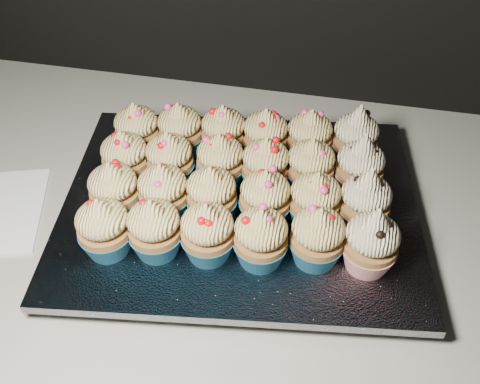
{
  "coord_description": "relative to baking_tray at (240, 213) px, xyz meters",
  "views": [
    {
      "loc": [
        0.29,
        1.21,
        1.43
      ],
      "look_at": [
        0.19,
        1.69,
        0.95
      ],
      "focal_mm": 40.0,
      "sensor_mm": 36.0,
      "label": 1
    }
  ],
  "objects": [
    {
      "name": "baking_tray",
      "position": [
        0.0,
        0.0,
        0.0
      ],
      "size": [
        0.46,
        0.37,
        0.02
      ],
      "primitive_type": "cube",
      "rotation": [
        0.0,
        0.0,
        0.13
      ],
      "color": "black",
      "rests_on": "worktop"
    },
    {
      "name": "cupcake_22",
      "position": [
        0.08,
        0.1,
        0.06
      ],
      "size": [
        0.06,
        0.06,
        0.08
      ],
      "color": "#1C6084",
      "rests_on": "foil_lining"
    },
    {
      "name": "cupcake_10",
      "position": [
        0.1,
        -0.02,
        0.06
      ],
      "size": [
        0.06,
        0.06,
        0.08
      ],
      "color": "#1C6084",
      "rests_on": "foil_lining"
    },
    {
      "name": "foil_lining",
      "position": [
        0.0,
        0.0,
        0.02
      ],
      "size": [
        0.5,
        0.41,
        0.01
      ],
      "primitive_type": "cube",
      "rotation": [
        0.0,
        0.0,
        0.13
      ],
      "color": "silver",
      "rests_on": "baking_tray"
    },
    {
      "name": "cupcake_14",
      "position": [
        -0.03,
        0.03,
        0.06
      ],
      "size": [
        0.06,
        0.06,
        0.08
      ],
      "color": "#1C6084",
      "rests_on": "foil_lining"
    },
    {
      "name": "cupcake_7",
      "position": [
        -0.09,
        -0.04,
        0.06
      ],
      "size": [
        0.06,
        0.06,
        0.08
      ],
      "color": "#1C6084",
      "rests_on": "foil_lining"
    },
    {
      "name": "cupcake_16",
      "position": [
        0.08,
        0.04,
        0.06
      ],
      "size": [
        0.06,
        0.06,
        0.08
      ],
      "color": "#1C6084",
      "rests_on": "foil_lining"
    },
    {
      "name": "cupcake_3",
      "position": [
        0.04,
        -0.09,
        0.06
      ],
      "size": [
        0.06,
        0.06,
        0.08
      ],
      "color": "#1C6084",
      "rests_on": "foil_lining"
    },
    {
      "name": "cupcake_0",
      "position": [
        -0.14,
        -0.11,
        0.06
      ],
      "size": [
        0.06,
        0.06,
        0.08
      ],
      "color": "#1C6084",
      "rests_on": "foil_lining"
    },
    {
      "name": "cupcake_19",
      "position": [
        -0.1,
        0.08,
        0.06
      ],
      "size": [
        0.06,
        0.06,
        0.08
      ],
      "color": "#1C6084",
      "rests_on": "foil_lining"
    },
    {
      "name": "cupcake_8",
      "position": [
        -0.03,
        -0.03,
        0.06
      ],
      "size": [
        0.06,
        0.06,
        0.08
      ],
      "color": "#1C6084",
      "rests_on": "foil_lining"
    },
    {
      "name": "cupcake_12",
      "position": [
        -0.15,
        0.01,
        0.06
      ],
      "size": [
        0.06,
        0.06,
        0.08
      ],
      "color": "#1C6084",
      "rests_on": "foil_lining"
    },
    {
      "name": "cupcake_5",
      "position": [
        0.16,
        -0.07,
        0.06
      ],
      "size": [
        0.06,
        0.06,
        0.1
      ],
      "color": "#B51921",
      "rests_on": "foil_lining"
    },
    {
      "name": "cupcake_6",
      "position": [
        -0.15,
        -0.05,
        0.06
      ],
      "size": [
        0.06,
        0.06,
        0.08
      ],
      "color": "#1C6084",
      "rests_on": "foil_lining"
    },
    {
      "name": "cupcake_11",
      "position": [
        0.15,
        -0.01,
        0.06
      ],
      "size": [
        0.06,
        0.06,
        0.1
      ],
      "color": "#B51921",
      "rests_on": "foil_lining"
    },
    {
      "name": "cupcake_9",
      "position": [
        0.04,
        -0.03,
        0.06
      ],
      "size": [
        0.06,
        0.06,
        0.08
      ],
      "color": "#1C6084",
      "rests_on": "foil_lining"
    },
    {
      "name": "cupcake_21",
      "position": [
        0.02,
        0.09,
        0.06
      ],
      "size": [
        0.06,
        0.06,
        0.08
      ],
      "color": "#1C6084",
      "rests_on": "foil_lining"
    },
    {
      "name": "cupcake_17",
      "position": [
        0.15,
        0.05,
        0.06
      ],
      "size": [
        0.06,
        0.06,
        0.1
      ],
      "color": "#B51921",
      "rests_on": "foil_lining"
    },
    {
      "name": "worktop",
      "position": [
        -0.19,
        0.01,
        -0.03
      ],
      "size": [
        2.44,
        0.64,
        0.04
      ],
      "primitive_type": "cube",
      "color": "beige",
      "rests_on": "cabinet"
    },
    {
      "name": "cupcake_23",
      "position": [
        0.14,
        0.11,
        0.06
      ],
      "size": [
        0.06,
        0.06,
        0.1
      ],
      "color": "#B51921",
      "rests_on": "foil_lining"
    },
    {
      "name": "cabinet",
      "position": [
        -0.19,
        0.01,
        -0.48
      ],
      "size": [
        2.4,
        0.6,
        0.86
      ],
      "primitive_type": "cube",
      "color": "black",
      "rests_on": "ground"
    },
    {
      "name": "cupcake_13",
      "position": [
        -0.1,
        0.02,
        0.06
      ],
      "size": [
        0.06,
        0.06,
        0.08
      ],
      "color": "#1C6084",
      "rests_on": "foil_lining"
    },
    {
      "name": "cupcake_2",
      "position": [
        -0.02,
        -0.09,
        0.06
      ],
      "size": [
        0.06,
        0.06,
        0.08
      ],
      "color": "#1C6084",
      "rests_on": "foil_lining"
    },
    {
      "name": "cupcake_20",
      "position": [
        -0.04,
        0.09,
        0.06
      ],
      "size": [
        0.06,
        0.06,
        0.08
      ],
      "color": "#1C6084",
      "rests_on": "foil_lining"
    },
    {
      "name": "cupcake_15",
      "position": [
        0.03,
        0.03,
        0.06
      ],
      "size": [
        0.06,
        0.06,
        0.08
      ],
      "color": "#1C6084",
      "rests_on": "foil_lining"
    },
    {
      "name": "cupcake_18",
      "position": [
        -0.16,
        0.07,
        0.06
      ],
      "size": [
        0.06,
        0.06,
        0.08
      ],
      "color": "#1C6084",
      "rests_on": "foil_lining"
    },
    {
      "name": "cupcake_4",
      "position": [
        0.1,
        -0.08,
        0.06
      ],
      "size": [
        0.06,
        0.06,
        0.08
      ],
      "color": "#1C6084",
      "rests_on": "foil_lining"
    },
    {
      "name": "cupcake_1",
      "position": [
        -0.08,
        -0.1,
        0.06
      ],
      "size": [
        0.06,
        0.06,
        0.08
      ],
      "color": "#1C6084",
      "rests_on": "foil_lining"
    }
  ]
}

